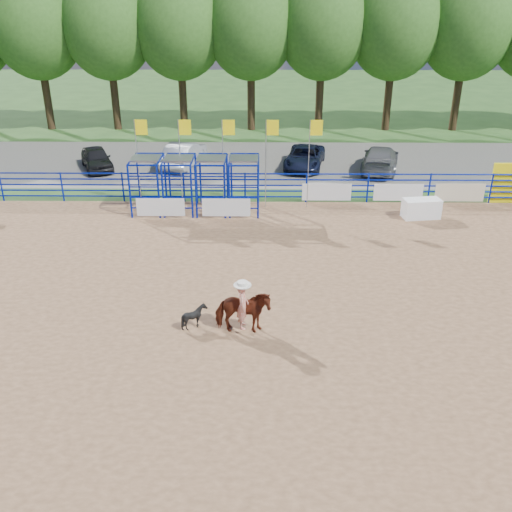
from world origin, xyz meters
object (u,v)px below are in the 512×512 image
Objects in this scene: announcer_table at (421,208)px; calf at (194,316)px; car_c at (305,157)px; car_d at (380,159)px; horse_and_rider at (243,308)px; car_b at (184,154)px; car_a at (97,158)px.

calf is at bearing -134.69° from announcer_table.
calf is 18.11m from car_c.
calf is at bearing 76.91° from car_d.
car_b is at bearing 102.66° from horse_and_rider.
car_c reaches higher than calf.
horse_and_rider is 0.52× the size of car_d.
car_d is (4.31, -0.53, 0.08)m from car_c.
car_c is (12.11, 0.44, -0.02)m from car_a.
car_a is 16.42m from car_d.
horse_and_rider is 18.05m from car_c.
car_a reaches higher than car_c.
car_a is at bearing -166.94° from car_c.
car_b is (-2.56, 17.84, 0.31)m from calf.
car_c is at bearing -21.49° from car_a.
announcer_table is at bearing -47.77° from car_a.
calf is at bearing -93.63° from car_c.
car_b is 11.46m from car_d.
horse_and_rider is 0.67× the size of car_a.
horse_and_rider reaches higher than announcer_table.
announcer_table is 14.57m from car_b.
calf is at bearing -89.74° from car_a.
announcer_table is 9.38m from car_c.
car_d is at bearing 66.89° from horse_and_rider.
horse_and_rider is 18.56m from car_b.
horse_and_rider reaches higher than car_a.
calf is 0.18× the size of car_b.
car_c is (7.12, -0.31, -0.10)m from car_b.
horse_and_rider reaches higher than car_d.
car_d is (11.43, -0.85, -0.02)m from car_b.
horse_and_rider is 3.19× the size of calf.
announcer_table is at bearing -48.14° from car_c.
car_d reaches higher than calf.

